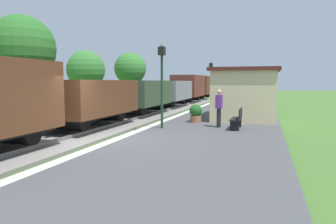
% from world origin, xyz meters
% --- Properties ---
extents(ground_plane, '(160.00, 160.00, 0.00)m').
position_xyz_m(ground_plane, '(0.00, 0.00, 0.00)').
color(ground_plane, '#47702D').
extents(platform_slab, '(6.00, 60.00, 0.25)m').
position_xyz_m(platform_slab, '(3.20, 0.00, 0.12)').
color(platform_slab, '#4C4C4F').
rests_on(platform_slab, ground).
extents(platform_edge_stripe, '(0.36, 60.00, 0.01)m').
position_xyz_m(platform_edge_stripe, '(0.40, 0.00, 0.25)').
color(platform_edge_stripe, silver).
rests_on(platform_edge_stripe, platform_slab).
extents(track_ballast, '(3.80, 60.00, 0.12)m').
position_xyz_m(track_ballast, '(-2.40, 0.00, 0.06)').
color(track_ballast, gray).
rests_on(track_ballast, ground).
extents(rail_near, '(0.07, 60.00, 0.14)m').
position_xyz_m(rail_near, '(-1.68, 0.00, 0.19)').
color(rail_near, slate).
rests_on(rail_near, track_ballast).
extents(rail_far, '(0.07, 60.00, 0.14)m').
position_xyz_m(rail_far, '(-3.12, 0.00, 0.19)').
color(rail_far, slate).
rests_on(rail_far, track_ballast).
extents(freight_train, '(2.50, 39.20, 2.72)m').
position_xyz_m(freight_train, '(-2.40, 13.39, 1.55)').
color(freight_train, brown).
rests_on(freight_train, rail_near).
extents(station_hut, '(3.50, 5.80, 2.78)m').
position_xyz_m(station_hut, '(4.40, 8.46, 1.65)').
color(station_hut, beige).
rests_on(station_hut, platform_slab).
extents(bench_near_hut, '(0.42, 1.50, 0.91)m').
position_xyz_m(bench_near_hut, '(4.34, 3.89, 0.72)').
color(bench_near_hut, black).
rests_on(bench_near_hut, platform_slab).
extents(person_waiting, '(0.29, 0.41, 1.71)m').
position_xyz_m(person_waiting, '(3.48, 4.21, 1.18)').
color(person_waiting, black).
rests_on(person_waiting, platform_slab).
extents(potted_planter, '(0.64, 0.64, 0.92)m').
position_xyz_m(potted_planter, '(2.11, 5.63, 0.72)').
color(potted_planter, '#9E6642').
rests_on(potted_planter, platform_slab).
extents(lamp_post_near, '(0.28, 0.28, 3.70)m').
position_xyz_m(lamp_post_near, '(1.12, 3.15, 2.80)').
color(lamp_post_near, '#193823').
rests_on(lamp_post_near, platform_slab).
extents(lamp_post_far, '(0.28, 0.28, 3.70)m').
position_xyz_m(lamp_post_far, '(1.12, 16.07, 2.80)').
color(lamp_post_far, '#193823').
rests_on(lamp_post_far, platform_slab).
extents(tree_trackside_mid, '(3.38, 3.38, 5.65)m').
position_xyz_m(tree_trackside_mid, '(-6.40, 3.30, 3.95)').
color(tree_trackside_mid, '#4C3823').
rests_on(tree_trackside_mid, ground).
extents(tree_trackside_far, '(3.00, 3.00, 4.73)m').
position_xyz_m(tree_trackside_far, '(-8.09, 12.03, 3.22)').
color(tree_trackside_far, '#4C3823').
rests_on(tree_trackside_far, ground).
extents(tree_field_left, '(2.96, 2.96, 5.00)m').
position_xyz_m(tree_field_left, '(-6.61, 17.26, 3.50)').
color(tree_field_left, '#4C3823').
rests_on(tree_field_left, ground).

